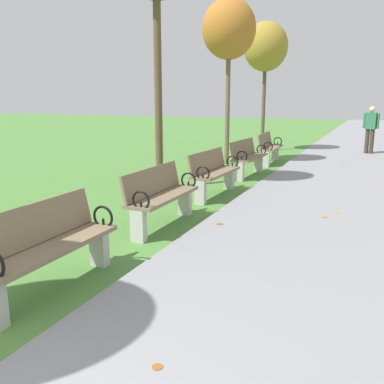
{
  "coord_description": "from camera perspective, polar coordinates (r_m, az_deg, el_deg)",
  "views": [
    {
      "loc": [
        2.39,
        -0.64,
        1.92
      ],
      "look_at": [
        -0.05,
        4.9,
        0.55
      ],
      "focal_mm": 39.02,
      "sensor_mm": 36.0,
      "label": 1
    }
  ],
  "objects": [
    {
      "name": "park_bench_3",
      "position": [
        6.29,
        -4.3,
        -0.47
      ],
      "size": [
        0.48,
        1.6,
        0.9
      ],
      "color": "#7A664C",
      "rests_on": "ground"
    },
    {
      "name": "park_bench_4",
      "position": [
        8.29,
        2.96,
        2.75
      ],
      "size": [
        0.53,
        1.62,
        0.9
      ],
      "color": "#7A664C",
      "rests_on": "ground"
    },
    {
      "name": "park_bench_5",
      "position": [
        10.56,
        7.64,
        4.81
      ],
      "size": [
        0.54,
        1.62,
        0.9
      ],
      "color": "#7A664C",
      "rests_on": "ground"
    },
    {
      "name": "tree_4",
      "position": [
        15.77,
        10.04,
        18.9
      ],
      "size": [
        1.55,
        1.55,
        4.55
      ],
      "color": "brown",
      "rests_on": "ground"
    },
    {
      "name": "pedestrian_walking",
      "position": [
        15.9,
        23.22,
        8.13
      ],
      "size": [
        0.52,
        0.28,
        1.62
      ],
      "color": "#3D3328",
      "rests_on": "paved_walkway"
    },
    {
      "name": "park_bench_6",
      "position": [
        12.74,
        10.52,
        6.05
      ],
      "size": [
        0.54,
        1.62,
        0.9
      ],
      "color": "#7A664C",
      "rests_on": "ground"
    },
    {
      "name": "paved_walkway",
      "position": [
        18.76,
        20.91,
        6.05
      ],
      "size": [
        2.94,
        44.0,
        0.02
      ],
      "primitive_type": "cube",
      "color": "gray",
      "rests_on": "ground"
    },
    {
      "name": "park_bench_2",
      "position": [
        4.42,
        -18.99,
        -6.89
      ],
      "size": [
        0.47,
        1.6,
        0.9
      ],
      "color": "#7A664C",
      "rests_on": "ground"
    },
    {
      "name": "tree_3",
      "position": [
        12.57,
        5.07,
        21.18
      ],
      "size": [
        1.51,
        1.51,
        4.64
      ],
      "color": "brown",
      "rests_on": "ground"
    },
    {
      "name": "scattered_leaves",
      "position": [
        7.27,
        6.89,
        -2.54
      ],
      "size": [
        5.27,
        14.11,
        0.02
      ],
      "color": "gold",
      "rests_on": "ground"
    }
  ]
}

